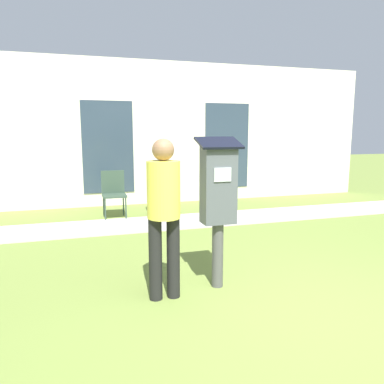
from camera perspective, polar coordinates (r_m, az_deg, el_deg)
name	(u,v)px	position (r m, az deg, el deg)	size (l,w,h in m)	color
ground_plane	(339,327)	(3.61, 21.49, -18.61)	(40.00, 40.00, 0.00)	olive
sidewalk	(196,220)	(6.98, 0.57, -4.33)	(12.00, 1.10, 0.02)	#B7B2A8
building_facade	(169,134)	(8.76, -3.55, 8.88)	(10.00, 0.26, 3.20)	beige
parking_meter	(218,193)	(3.87, 4.02, -0.14)	(0.44, 0.31, 1.59)	#4C4C4C
person_standing	(164,207)	(3.61, -4.32, -2.26)	(0.32, 0.32, 1.58)	black
outdoor_chair_left	(114,190)	(7.34, -11.86, 0.27)	(0.44, 0.44, 0.90)	#334738
outdoor_chair_middle	(159,188)	(7.54, -5.04, 0.67)	(0.44, 0.44, 0.90)	#334738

